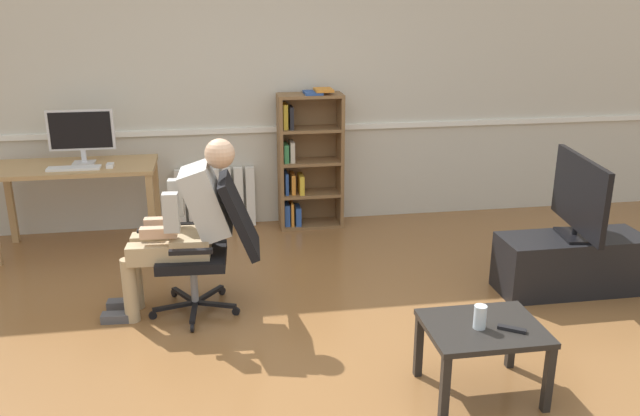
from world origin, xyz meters
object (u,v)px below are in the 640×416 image
spare_remote (512,329)px  tv_screen (580,196)px  computer_desk (75,177)px  keyboard (74,168)px  computer_mouse (110,165)px  imac_monitor (81,132)px  office_chair (214,241)px  coffee_table (483,336)px  bookshelf (306,162)px  tv_stand (570,264)px  drinking_glass (480,317)px  person_seated (184,224)px  radiator (216,198)px

spare_remote → tv_screen: bearing=-7.1°
computer_desk → keyboard: (0.03, -0.14, 0.12)m
computer_mouse → imac_monitor: bearing=140.5°
office_chair → coffee_table: (1.44, -1.25, -0.17)m
bookshelf → tv_stand: bookshelf is taller
spare_remote → office_chair: bearing=83.5°
drinking_glass → person_seated: bearing=141.2°
bookshelf → person_seated: bookshelf is taller
coffee_table → computer_mouse: bearing=132.3°
person_seated → drinking_glass: (1.59, -1.28, -0.17)m
radiator → tv_stand: bearing=-35.5°
tv_screen → coffee_table: bearing=141.9°
bookshelf → radiator: bearing=173.4°
bookshelf → spare_remote: 3.07m
coffee_table → keyboard: bearing=135.9°
person_seated → tv_screen: person_seated is taller
tv_screen → drinking_glass: tv_screen is taller
imac_monitor → person_seated: bearing=-58.5°
office_chair → tv_screen: (2.63, -0.10, 0.22)m
bookshelf → coffee_table: (0.56, -2.91, -0.27)m
person_seated → coffee_table: person_seated is taller
keyboard → bookshelf: 2.05m
computer_desk → coffee_table: 3.69m
office_chair → computer_desk: bearing=-136.8°
radiator → drinking_glass: (1.38, -3.03, 0.20)m
bookshelf → spare_remote: bearing=-77.1°
keyboard → tv_stand: bearing=-19.5°
computer_mouse → bookshelf: (1.71, 0.41, -0.14)m
tv_screen → spare_remote: tv_screen is taller
person_seated → tv_screen: 2.82m
computer_mouse → tv_screen: (3.46, -1.35, -0.03)m
office_chair → tv_stand: 2.64m
person_seated → computer_mouse: bearing=-149.3°
computer_mouse → coffee_table: size_ratio=0.16×
keyboard → radiator: size_ratio=0.57×
imac_monitor → tv_stand: 4.08m
drinking_glass → spare_remote: bearing=-18.7°
keyboard → bookshelf: (2.00, 0.43, -0.14)m
radiator → coffee_table: size_ratio=1.17×
person_seated → tv_screen: bearing=91.1°
tv_stand → tv_screen: size_ratio=1.24×
keyboard → computer_mouse: computer_mouse is taller
radiator → drinking_glass: 3.33m
person_seated → tv_screen: size_ratio=1.42×
office_chair → tv_stand: bearing=91.1°
keyboard → tv_screen: size_ratio=0.49×
office_chair → coffee_table: 1.91m
radiator → spare_remote: 3.45m
person_seated → coffee_table: (1.63, -1.26, -0.30)m
bookshelf → tv_screen: 2.48m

